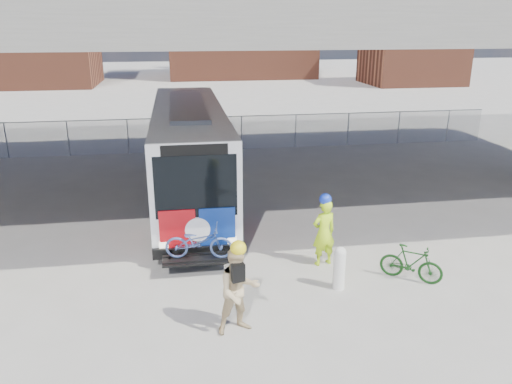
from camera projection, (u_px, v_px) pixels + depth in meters
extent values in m
plane|color=#9E9991|center=(260.00, 239.00, 15.89)|extent=(160.00, 160.00, 0.00)
cube|color=silver|center=(189.00, 149.00, 19.21)|extent=(2.55, 12.00, 3.20)
cube|color=black|center=(188.00, 130.00, 19.47)|extent=(2.61, 11.00, 1.28)
cube|color=black|center=(196.00, 186.00, 13.52)|extent=(2.24, 0.12, 1.76)
cube|color=black|center=(194.00, 150.00, 13.19)|extent=(1.78, 0.12, 0.30)
cube|color=black|center=(199.00, 251.00, 14.03)|extent=(2.55, 0.20, 0.30)
cube|color=#A70C13|center=(178.00, 230.00, 13.77)|extent=(1.00, 0.08, 1.20)
cube|color=navy|center=(217.00, 228.00, 13.93)|extent=(1.00, 0.08, 1.20)
cylinder|color=silver|center=(198.00, 230.00, 13.83)|extent=(0.70, 0.06, 0.70)
cube|color=gray|center=(188.00, 105.00, 18.67)|extent=(1.28, 7.20, 0.14)
cube|color=black|center=(199.00, 259.00, 13.56)|extent=(2.00, 0.70, 0.06)
cylinder|color=black|center=(158.00, 229.00, 15.39)|extent=(0.30, 1.00, 1.00)
cylinder|color=black|center=(233.00, 225.00, 15.73)|extent=(0.30, 1.00, 1.00)
cylinder|color=black|center=(163.00, 159.00, 23.43)|extent=(0.30, 1.00, 1.00)
cylinder|color=black|center=(212.00, 157.00, 23.77)|extent=(0.30, 1.00, 1.00)
cube|color=#A70C13|center=(152.00, 199.00, 15.67)|extent=(0.06, 2.60, 1.70)
cube|color=navy|center=(154.00, 183.00, 17.17)|extent=(0.06, 1.40, 1.70)
cube|color=#A70C13|center=(235.00, 194.00, 16.06)|extent=(0.06, 2.60, 1.70)
cube|color=navy|center=(229.00, 180.00, 17.55)|extent=(0.06, 1.40, 1.70)
imported|color=#455C98|center=(199.00, 242.00, 13.40)|extent=(1.89, 0.91, 0.95)
cube|color=#605E59|center=(241.00, 17.00, 17.47)|extent=(40.00, 16.00, 1.50)
cylinder|color=gray|center=(68.00, 139.00, 25.64)|extent=(0.06, 0.06, 1.80)
cylinder|color=gray|center=(148.00, 136.00, 26.23)|extent=(0.06, 0.06, 1.80)
cylinder|color=gray|center=(223.00, 134.00, 26.83)|extent=(0.06, 0.06, 1.80)
cylinder|color=gray|center=(296.00, 131.00, 27.42)|extent=(0.06, 0.06, 1.80)
cylinder|color=gray|center=(365.00, 129.00, 28.01)|extent=(0.06, 0.06, 1.80)
cylinder|color=gray|center=(431.00, 127.00, 28.61)|extent=(0.06, 0.06, 1.80)
plane|color=gray|center=(223.00, 134.00, 26.83)|extent=(30.00, 0.00, 30.00)
cube|color=gray|center=(223.00, 117.00, 26.53)|extent=(30.00, 0.05, 0.04)
cube|color=brown|center=(27.00, 38.00, 53.70)|extent=(14.00, 10.00, 10.00)
cube|color=brown|center=(239.00, 28.00, 63.50)|extent=(18.00, 12.00, 12.00)
cube|color=brown|center=(413.00, 47.00, 55.59)|extent=(10.00, 8.00, 8.00)
cylinder|color=white|center=(339.00, 270.00, 12.80)|extent=(0.31, 0.31, 1.02)
sphere|color=white|center=(340.00, 252.00, 12.63)|extent=(0.31, 0.31, 0.31)
imported|color=#C3F71A|center=(324.00, 233.00, 13.95)|extent=(0.80, 0.62, 1.94)
sphere|color=#1734C3|center=(325.00, 199.00, 13.63)|extent=(0.34, 0.34, 0.34)
imported|color=tan|center=(239.00, 291.00, 10.85)|extent=(1.12, 0.96, 2.00)
sphere|color=yellow|center=(238.00, 248.00, 10.52)|extent=(0.35, 0.35, 0.35)
cube|color=black|center=(238.00, 273.00, 10.49)|extent=(0.31, 0.22, 0.40)
imported|color=#144014|center=(411.00, 263.00, 13.22)|extent=(1.61, 1.35, 0.99)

